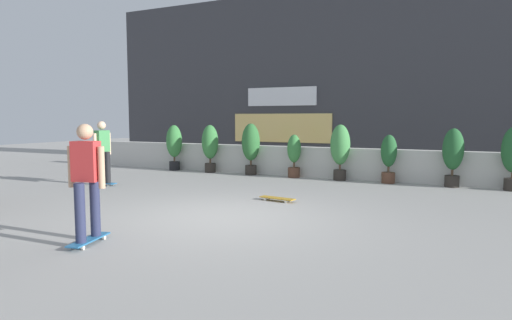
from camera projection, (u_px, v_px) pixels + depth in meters
ground_plane at (221, 217)px, 7.94m from camera, size 48.00×48.00×0.00m
planter_wall at (320, 162)px, 13.29m from camera, size 18.00×0.40×0.90m
building_backdrop at (352, 79)px, 16.63m from camera, size 20.00×2.08×6.50m
potted_plant_0 at (174, 144)px, 14.98m from camera, size 0.53×0.53×1.54m
potted_plant_1 at (210, 145)px, 14.37m from camera, size 0.54×0.54×1.55m
potted_plant_2 at (251, 145)px, 13.74m from camera, size 0.57×0.57×1.61m
potted_plant_3 at (294, 154)px, 13.14m from camera, size 0.41×0.41×1.29m
potted_plant_4 at (340, 148)px, 12.53m from camera, size 0.56×0.56×1.60m
potted_plant_5 at (389, 156)px, 11.97m from camera, size 0.43×0.43×1.33m
potted_plant_6 at (453, 153)px, 11.28m from camera, size 0.52×0.52×1.52m
skater_mid_plaza at (102, 150)px, 11.57m from camera, size 0.81×0.56×1.70m
skater_far_left at (87, 178)px, 6.12m from camera, size 0.55×0.82×1.70m
skateboard_near_camera at (277, 198)px, 9.42m from camera, size 0.82×0.32×0.08m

